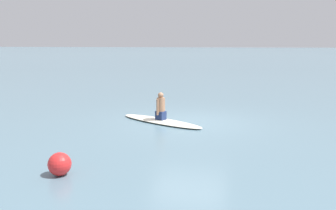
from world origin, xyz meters
name	(u,v)px	position (x,y,z in m)	size (l,w,h in m)	color
ground_plane	(189,122)	(0.00, 0.00, 0.00)	(400.00, 400.00, 0.00)	slate
surfboard	(161,121)	(-0.22, 0.92, 0.05)	(3.34, 0.74, 0.10)	silver
person_paddler	(161,107)	(-0.22, 0.92, 0.51)	(0.38, 0.38, 0.91)	navy
buoy_marker	(60,164)	(-5.43, 1.83, 0.23)	(0.47, 0.47, 0.47)	red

